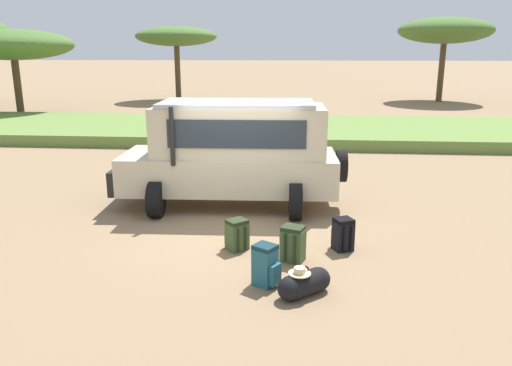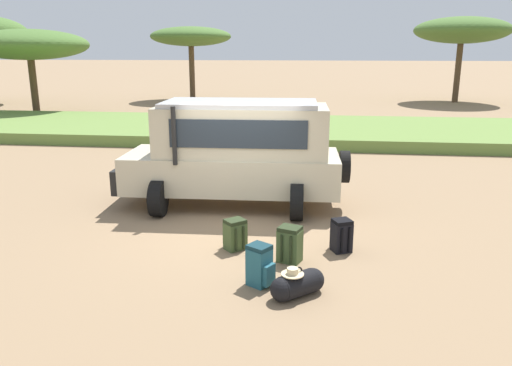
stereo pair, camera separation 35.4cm
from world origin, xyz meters
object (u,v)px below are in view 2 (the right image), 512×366
(backpack_cluster_center, at_px, (260,266))
(backpack_near_rear_wheel, at_px, (235,235))
(acacia_tree_far_right, at_px, (462,31))
(backpack_beside_front_wheel, at_px, (290,244))
(backpack_outermost, at_px, (341,236))
(acacia_tree_centre_back, at_px, (29,45))
(acacia_tree_right_mid, at_px, (191,37))
(duffel_bag_low_black_case, at_px, (297,284))
(safari_vehicle, at_px, (237,151))

(backpack_cluster_center, distance_m, backpack_near_rear_wheel, 1.53)
(acacia_tree_far_right, bearing_deg, backpack_beside_front_wheel, -109.20)
(acacia_tree_far_right, bearing_deg, backpack_outermost, -107.91)
(backpack_beside_front_wheel, bearing_deg, acacia_tree_centre_back, 129.88)
(backpack_beside_front_wheel, bearing_deg, backpack_near_rear_wheel, 157.38)
(backpack_cluster_center, height_order, acacia_tree_centre_back, acacia_tree_centre_back)
(backpack_beside_front_wheel, height_order, acacia_tree_far_right, acacia_tree_far_right)
(backpack_cluster_center, relative_size, acacia_tree_right_mid, 0.12)
(acacia_tree_right_mid, xyz_separation_m, acacia_tree_far_right, (18.52, 0.70, 0.37))
(backpack_near_rear_wheel, relative_size, acacia_tree_far_right, 0.09)
(backpack_near_rear_wheel, distance_m, acacia_tree_far_right, 30.39)
(backpack_cluster_center, bearing_deg, duffel_bag_low_black_case, -26.05)
(duffel_bag_low_black_case, height_order, acacia_tree_right_mid, acacia_tree_right_mid)
(acacia_tree_far_right, bearing_deg, backpack_near_rear_wheel, -111.34)
(acacia_tree_centre_back, bearing_deg, safari_vehicle, -47.55)
(backpack_outermost, bearing_deg, backpack_near_rear_wheel, -175.84)
(safari_vehicle, distance_m, acacia_tree_right_mid, 25.82)
(backpack_outermost, bearing_deg, backpack_cluster_center, -130.51)
(safari_vehicle, relative_size, backpack_cluster_center, 8.11)
(duffel_bag_low_black_case, bearing_deg, safari_vehicle, 110.17)
(safari_vehicle, distance_m, backpack_beside_front_wheel, 3.58)
(backpack_beside_front_wheel, height_order, acacia_tree_right_mid, acacia_tree_right_mid)
(backpack_beside_front_wheel, distance_m, backpack_cluster_center, 1.05)
(backpack_cluster_center, xyz_separation_m, acacia_tree_far_right, (10.31, 29.39, 4.46))
(duffel_bag_low_black_case, xyz_separation_m, acacia_tree_right_mid, (-8.81, 28.98, 4.22))
(backpack_near_rear_wheel, bearing_deg, acacia_tree_far_right, 68.66)
(safari_vehicle, relative_size, backpack_near_rear_wheel, 9.39)
(backpack_beside_front_wheel, relative_size, acacia_tree_centre_back, 0.09)
(acacia_tree_far_right, bearing_deg, acacia_tree_centre_back, -157.60)
(backpack_beside_front_wheel, height_order, backpack_outermost, backpack_beside_front_wheel)
(acacia_tree_right_mid, bearing_deg, acacia_tree_centre_back, -124.11)
(acacia_tree_right_mid, bearing_deg, duffel_bag_low_black_case, -73.10)
(backpack_cluster_center, bearing_deg, backpack_outermost, 49.49)
(acacia_tree_centre_back, relative_size, acacia_tree_right_mid, 1.18)
(acacia_tree_centre_back, relative_size, acacia_tree_far_right, 1.03)
(duffel_bag_low_black_case, bearing_deg, backpack_beside_front_wheel, 98.31)
(acacia_tree_right_mid, bearing_deg, backpack_near_rear_wheel, -74.47)
(backpack_beside_front_wheel, bearing_deg, safari_vehicle, 114.53)
(backpack_beside_front_wheel, xyz_separation_m, backpack_outermost, (0.90, 0.57, -0.02))
(safari_vehicle, bearing_deg, acacia_tree_far_right, 65.88)
(duffel_bag_low_black_case, bearing_deg, acacia_tree_centre_back, 128.34)
(backpack_cluster_center, xyz_separation_m, backpack_outermost, (1.31, 1.54, -0.03))
(backpack_beside_front_wheel, bearing_deg, duffel_bag_low_black_case, -81.69)
(safari_vehicle, height_order, acacia_tree_far_right, acacia_tree_far_right)
(backpack_outermost, bearing_deg, acacia_tree_far_right, 72.09)
(safari_vehicle, height_order, acacia_tree_right_mid, acacia_tree_right_mid)
(safari_vehicle, relative_size, duffel_bag_low_black_case, 6.78)
(backpack_beside_front_wheel, relative_size, backpack_cluster_center, 0.96)
(backpack_cluster_center, height_order, acacia_tree_far_right, acacia_tree_far_right)
(safari_vehicle, height_order, backpack_outermost, safari_vehicle)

